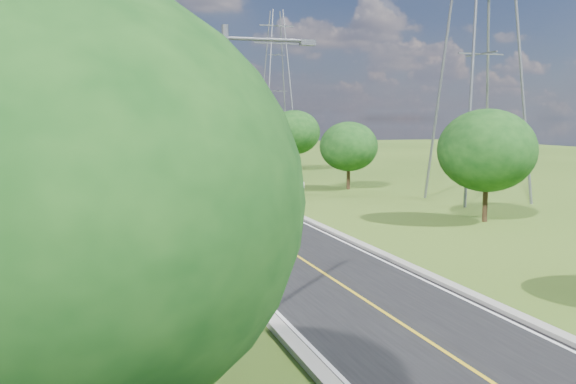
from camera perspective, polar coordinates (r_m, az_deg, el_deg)
name	(u,v)px	position (r m, az deg, el deg)	size (l,w,h in m)	color
ground	(189,186)	(69.01, -8.82, 0.53)	(260.00, 260.00, 0.00)	#2E4B15
road	(181,181)	(74.92, -9.51, 1.01)	(8.00, 150.00, 0.06)	black
curb_left	(143,181)	(74.45, -12.76, 0.97)	(0.50, 150.00, 0.22)	gray
curb_right	(217,179)	(75.61, -6.32, 1.17)	(0.50, 150.00, 0.22)	gray
speed_limit_sign	(301,192)	(48.70, 1.13, 0.02)	(0.55, 0.09, 2.40)	slate
overpass	(134,140)	(148.31, -13.50, 4.53)	(30.00, 3.00, 3.20)	gray
streetlight_near_left	(226,156)	(20.36, -5.50, 3.20)	(5.90, 0.25, 10.00)	slate
streetlight_mid_left	(141,133)	(53.06, -12.92, 5.10)	(5.90, 0.25, 10.00)	slate
streetlight_far_right	(212,128)	(87.41, -6.77, 5.71)	(5.90, 0.25, 10.00)	slate
power_tower_near	(482,37)	(58.11, 16.83, 13.07)	(9.00, 6.40, 28.00)	slate
power_tower_far	(277,84)	(128.29, -1.01, 9.60)	(9.00, 6.40, 28.00)	slate
tree_lc	(27,137)	(58.10, -22.22, 4.53)	(7.56, 7.56, 8.79)	black
tree_ld	(26,137)	(82.20, -22.23, 4.54)	(6.72, 6.72, 7.82)	black
tree_le	(58,137)	(106.01, -19.80, 4.64)	(5.88, 5.88, 6.84)	black
tree_lf	(31,204)	(9.99, -21.89, -1.00)	(7.98, 7.98, 9.28)	black
tree_rb	(487,150)	(46.11, 17.27, 3.55)	(6.72, 6.72, 7.82)	black
tree_rc	(349,147)	(65.03, 5.41, 4.05)	(5.88, 5.88, 6.84)	black
tree_rd	(294,132)	(88.20, 0.55, 5.32)	(7.14, 7.14, 8.30)	black
tree_re	(237,137)	(110.72, -4.53, 4.90)	(5.46, 5.46, 6.35)	black
tree_rf	(232,131)	(130.98, -5.00, 5.42)	(6.30, 6.30, 7.33)	black
bus_outbound	(203,168)	(71.34, -7.58, 2.15)	(2.83, 12.11, 3.37)	silver
bus_inbound	(179,181)	(60.40, -9.68, 1.00)	(2.25, 9.63, 2.68)	silver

